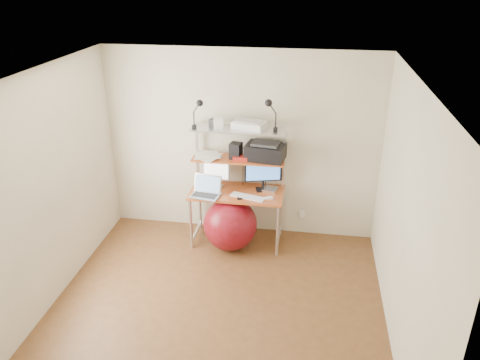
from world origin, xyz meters
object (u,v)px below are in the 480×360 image
object	(u,v)px
monitor_silver	(216,171)
monitor_black	(263,172)
laptop	(206,191)
printer	(265,151)
exercise_ball	(230,224)

from	to	relation	value
monitor_silver	monitor_black	world-z (taller)	monitor_black
monitor_black	laptop	size ratio (longest dim) A/B	1.19
monitor_silver	laptop	xyz separation A→B (m)	(-0.08, -0.27, -0.16)
laptop	printer	distance (m)	0.90
monitor_silver	printer	bearing A→B (deg)	12.69
monitor_black	laptop	bearing A→B (deg)	-173.54
laptop	printer	size ratio (longest dim) A/B	0.77
printer	monitor_silver	bearing A→B (deg)	-167.44
monitor_black	printer	world-z (taller)	printer
monitor_silver	laptop	bearing A→B (deg)	-97.23
exercise_ball	laptop	bearing A→B (deg)	176.72
monitor_silver	exercise_ball	bearing A→B (deg)	-42.07
exercise_ball	printer	bearing A→B (deg)	39.03
printer	monitor_black	bearing A→B (deg)	-102.21
exercise_ball	monitor_silver	bearing A→B (deg)	129.10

